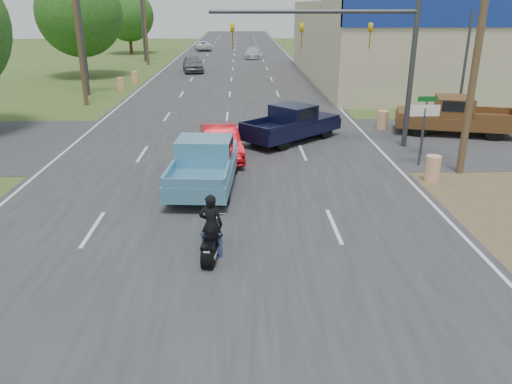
{
  "coord_description": "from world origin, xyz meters",
  "views": [
    {
      "loc": [
        0.84,
        -5.6,
        6.24
      ],
      "look_at": [
        1.24,
        7.58,
        1.3
      ],
      "focal_mm": 35.0,
      "sensor_mm": 36.0,
      "label": 1
    }
  ],
  "objects_px": {
    "distant_car_grey": "(193,64)",
    "distant_car_silver": "(252,53)",
    "blue_pickup": "(205,162)",
    "motorcycle": "(211,243)",
    "navy_pickup": "(293,123)",
    "rider": "(211,228)",
    "distant_car_white": "(203,46)",
    "brown_pickup": "(452,115)",
    "red_convertible": "(221,143)"
  },
  "relations": [
    {
      "from": "distant_car_grey",
      "to": "distant_car_silver",
      "type": "height_order",
      "value": "distant_car_grey"
    },
    {
      "from": "blue_pickup",
      "to": "distant_car_silver",
      "type": "distance_m",
      "value": 47.5
    },
    {
      "from": "motorcycle",
      "to": "blue_pickup",
      "type": "height_order",
      "value": "blue_pickup"
    },
    {
      "from": "navy_pickup",
      "to": "distant_car_silver",
      "type": "xyz_separation_m",
      "value": [
        -1.06,
        40.97,
        -0.24
      ]
    },
    {
      "from": "rider",
      "to": "distant_car_white",
      "type": "bearing_deg",
      "value": -79.39
    },
    {
      "from": "rider",
      "to": "motorcycle",
      "type": "bearing_deg",
      "value": 90.0
    },
    {
      "from": "distant_car_grey",
      "to": "blue_pickup",
      "type": "bearing_deg",
      "value": -93.15
    },
    {
      "from": "navy_pickup",
      "to": "distant_car_silver",
      "type": "distance_m",
      "value": 40.98
    },
    {
      "from": "brown_pickup",
      "to": "distant_car_grey",
      "type": "height_order",
      "value": "brown_pickup"
    },
    {
      "from": "blue_pickup",
      "to": "red_convertible",
      "type": "bearing_deg",
      "value": 86.98
    },
    {
      "from": "rider",
      "to": "navy_pickup",
      "type": "xyz_separation_m",
      "value": [
        3.33,
        12.07,
        0.05
      ]
    },
    {
      "from": "motorcycle",
      "to": "rider",
      "type": "xyz_separation_m",
      "value": [
        0.0,
        0.04,
        0.4
      ]
    },
    {
      "from": "distant_car_silver",
      "to": "distant_car_grey",
      "type": "bearing_deg",
      "value": -112.48
    },
    {
      "from": "distant_car_white",
      "to": "rider",
      "type": "bearing_deg",
      "value": 84.89
    },
    {
      "from": "rider",
      "to": "blue_pickup",
      "type": "xyz_separation_m",
      "value": [
        -0.52,
        5.63,
        0.07
      ]
    },
    {
      "from": "distant_car_silver",
      "to": "navy_pickup",
      "type": "bearing_deg",
      "value": -86.63
    },
    {
      "from": "red_convertible",
      "to": "distant_car_silver",
      "type": "bearing_deg",
      "value": 77.4
    },
    {
      "from": "distant_car_grey",
      "to": "rider",
      "type": "bearing_deg",
      "value": -93.22
    },
    {
      "from": "distant_car_grey",
      "to": "distant_car_silver",
      "type": "relative_size",
      "value": 1.06
    },
    {
      "from": "motorcycle",
      "to": "navy_pickup",
      "type": "xyz_separation_m",
      "value": [
        3.34,
        12.11,
        0.45
      ]
    },
    {
      "from": "rider",
      "to": "distant_car_white",
      "type": "distance_m",
      "value": 64.97
    },
    {
      "from": "motorcycle",
      "to": "blue_pickup",
      "type": "distance_m",
      "value": 5.71
    },
    {
      "from": "rider",
      "to": "distant_car_grey",
      "type": "distance_m",
      "value": 39.49
    },
    {
      "from": "brown_pickup",
      "to": "blue_pickup",
      "type": "bearing_deg",
      "value": 136.94
    },
    {
      "from": "brown_pickup",
      "to": "navy_pickup",
      "type": "bearing_deg",
      "value": 112.62
    },
    {
      "from": "blue_pickup",
      "to": "brown_pickup",
      "type": "bearing_deg",
      "value": 35.91
    },
    {
      "from": "distant_car_silver",
      "to": "motorcycle",
      "type": "bearing_deg",
      "value": -90.57
    },
    {
      "from": "navy_pickup",
      "to": "red_convertible",
      "type": "bearing_deg",
      "value": -92.54
    },
    {
      "from": "navy_pickup",
      "to": "motorcycle",
      "type": "bearing_deg",
      "value": -58.44
    },
    {
      "from": "rider",
      "to": "brown_pickup",
      "type": "bearing_deg",
      "value": -124.96
    },
    {
      "from": "blue_pickup",
      "to": "distant_car_grey",
      "type": "relative_size",
      "value": 1.18
    },
    {
      "from": "brown_pickup",
      "to": "distant_car_white",
      "type": "distance_m",
      "value": 54.16
    },
    {
      "from": "navy_pickup",
      "to": "brown_pickup",
      "type": "height_order",
      "value": "brown_pickup"
    },
    {
      "from": "blue_pickup",
      "to": "distant_car_white",
      "type": "xyz_separation_m",
      "value": [
        -4.2,
        59.17,
        -0.24
      ]
    },
    {
      "from": "rider",
      "to": "blue_pickup",
      "type": "height_order",
      "value": "blue_pickup"
    },
    {
      "from": "red_convertible",
      "to": "brown_pickup",
      "type": "relative_size",
      "value": 0.68
    },
    {
      "from": "distant_car_grey",
      "to": "motorcycle",
      "type": "bearing_deg",
      "value": -93.23
    },
    {
      "from": "rider",
      "to": "navy_pickup",
      "type": "relative_size",
      "value": 0.32
    },
    {
      "from": "navy_pickup",
      "to": "distant_car_grey",
      "type": "bearing_deg",
      "value": 151.96
    },
    {
      "from": "distant_car_silver",
      "to": "distant_car_white",
      "type": "distance_m",
      "value": 13.68
    },
    {
      "from": "rider",
      "to": "brown_pickup",
      "type": "height_order",
      "value": "brown_pickup"
    },
    {
      "from": "motorcycle",
      "to": "distant_car_silver",
      "type": "xyz_separation_m",
      "value": [
        2.28,
        53.08,
        0.21
      ]
    },
    {
      "from": "distant_car_grey",
      "to": "distant_car_white",
      "type": "xyz_separation_m",
      "value": [
        -0.77,
        25.51,
        -0.13
      ]
    },
    {
      "from": "distant_car_white",
      "to": "distant_car_grey",
      "type": "bearing_deg",
      "value": 82.45
    },
    {
      "from": "red_convertible",
      "to": "blue_pickup",
      "type": "xyz_separation_m",
      "value": [
        -0.44,
        -3.52,
        0.22
      ]
    },
    {
      "from": "blue_pickup",
      "to": "navy_pickup",
      "type": "height_order",
      "value": "blue_pickup"
    },
    {
      "from": "red_convertible",
      "to": "brown_pickup",
      "type": "bearing_deg",
      "value": 9.42
    },
    {
      "from": "blue_pickup",
      "to": "distant_car_white",
      "type": "height_order",
      "value": "blue_pickup"
    },
    {
      "from": "red_convertible",
      "to": "navy_pickup",
      "type": "relative_size",
      "value": 0.8
    },
    {
      "from": "red_convertible",
      "to": "rider",
      "type": "bearing_deg",
      "value": -98.98
    }
  ]
}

